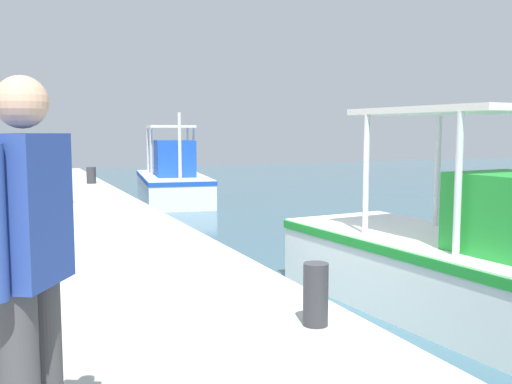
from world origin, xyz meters
TOP-DOWN VIEW (x-y plane):
  - fishing_boat_nearest at (-11.96, 2.28)m, footprint 5.37×2.70m
  - fishing_boat_second at (1.33, 2.54)m, footprint 6.08×2.44m
  - pelican at (-6.39, -1.69)m, footprint 0.78×0.86m
  - fisherman_standing at (3.95, -2.60)m, footprint 0.51×0.40m
  - mooring_bollard_nearest at (-10.83, -0.45)m, footprint 0.27×0.27m
  - mooring_bollard_second at (2.60, -0.45)m, footprint 0.20×0.20m

SIDE VIEW (x-z plane):
  - fishing_boat_second at x=1.33m, z-range -1.07..2.43m
  - fishing_boat_nearest at x=-11.96m, z-range -0.75..2.11m
  - mooring_bollard_nearest at x=-10.83m, z-range 0.80..1.28m
  - mooring_bollard_second at x=2.60m, z-range 0.80..1.31m
  - pelican at x=-6.39m, z-range 0.79..1.61m
  - fisherman_standing at x=3.95m, z-range 0.89..2.67m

